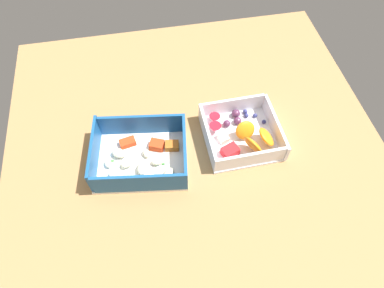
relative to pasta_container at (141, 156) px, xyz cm
name	(u,v)px	position (x,y,z in cm)	size (l,w,h in cm)	color
table_surface	(195,148)	(11.57, 1.80, -2.92)	(80.00, 80.00, 2.00)	#9E7547
pasta_container	(141,156)	(0.00, 0.00, 0.00)	(20.50, 16.96, 6.12)	white
fruit_bowl	(241,134)	(21.51, 1.72, -0.14)	(15.60, 15.11, 5.54)	white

